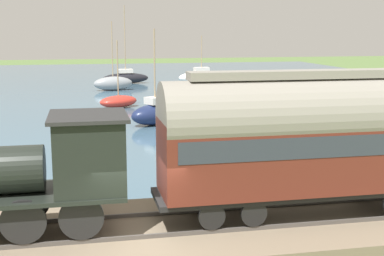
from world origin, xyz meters
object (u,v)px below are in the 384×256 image
at_px(sailboat_navy, 155,113).
at_px(sailboat_gray, 113,83).
at_px(sailboat_red, 118,101).
at_px(steam_locomotive, 42,166).
at_px(passenger_coach, 316,135).
at_px(sailboat_white, 201,77).
at_px(sailboat_black, 126,78).

height_order(sailboat_navy, sailboat_gray, sailboat_gray).
distance_m(sailboat_navy, sailboat_gray, 20.71).
xyz_separation_m(sailboat_red, sailboat_gray, (12.26, -0.29, 0.23)).
bearing_deg(sailboat_red, steam_locomotive, 144.36).
relative_size(passenger_coach, sailboat_gray, 1.41).
height_order(steam_locomotive, sailboat_gray, sailboat_gray).
height_order(sailboat_navy, sailboat_red, sailboat_navy).
height_order(passenger_coach, sailboat_gray, sailboat_gray).
bearing_deg(steam_locomotive, sailboat_gray, -6.01).
relative_size(steam_locomotive, sailboat_white, 1.07).
bearing_deg(sailboat_black, sailboat_red, 167.87).
relative_size(sailboat_white, sailboat_navy, 0.91).
bearing_deg(sailboat_navy, sailboat_black, -30.39).
distance_m(sailboat_red, sailboat_gray, 12.27).
bearing_deg(steam_locomotive, sailboat_navy, -16.42).
relative_size(steam_locomotive, sailboat_black, 0.68).
relative_size(steam_locomotive, sailboat_gray, 0.86).
bearing_deg(steam_locomotive, passenger_coach, -90.00).
height_order(steam_locomotive, sailboat_white, sailboat_white).
distance_m(steam_locomotive, sailboat_navy, 20.38).
bearing_deg(sailboat_black, passenger_coach, 176.64).
bearing_deg(passenger_coach, sailboat_black, 2.40).
bearing_deg(sailboat_red, passenger_coach, 160.70).
relative_size(passenger_coach, sailboat_white, 1.75).
xyz_separation_m(passenger_coach, sailboat_white, (44.82, -6.50, -2.24)).
bearing_deg(steam_locomotive, sailboat_black, -7.35).
relative_size(passenger_coach, sailboat_red, 1.85).
distance_m(steam_locomotive, sailboat_red, 28.21).
distance_m(steam_locomotive, sailboat_white, 47.13).
bearing_deg(sailboat_red, sailboat_black, -33.98).
xyz_separation_m(steam_locomotive, sailboat_gray, (40.13, -4.22, -1.74)).
xyz_separation_m(steam_locomotive, sailboat_black, (46.81, -6.04, -1.78)).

